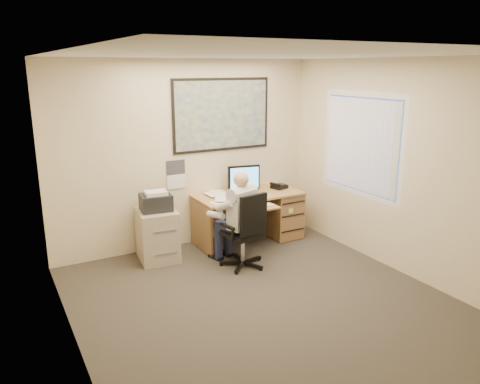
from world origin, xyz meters
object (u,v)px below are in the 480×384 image
person (242,219)px  office_chair (244,246)px  filing_cabinet (157,230)px  desk (266,209)px

person → office_chair: bearing=-112.4°
filing_cabinet → person: (0.92, -0.73, 0.22)m
desk → office_chair: 1.20m
desk → office_chair: size_ratio=1.55×
desk → filing_cabinet: (-1.77, -0.02, -0.03)m
desk → person: size_ratio=1.25×
desk → filing_cabinet: bearing=-179.4°
office_chair → person: 0.35m
office_chair → person: person is taller
filing_cabinet → person: size_ratio=0.76×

